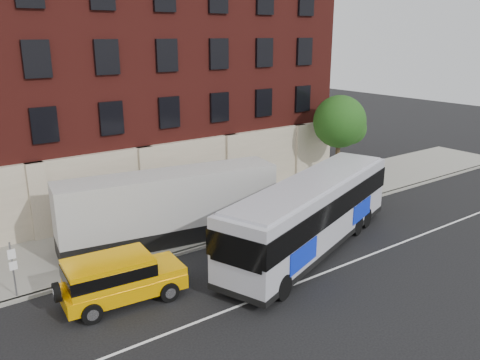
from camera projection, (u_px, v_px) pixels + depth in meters
ground at (277, 299)px, 19.81m from camera, size 120.00×120.00×0.00m
sidewalk at (171, 229)px, 26.76m from camera, size 60.00×6.00×0.15m
kerb at (199, 247)px, 24.43m from camera, size 60.00×0.25×0.15m
lane_line at (269, 294)px, 20.19m from camera, size 60.00×0.12×0.01m
building at (105, 79)px, 30.73m from camera, size 30.00×12.10×15.00m
sign_pole at (13, 267)px, 19.36m from camera, size 0.30×0.20×2.50m
street_tree at (340, 124)px, 33.52m from camera, size 3.60×3.60×6.20m
city_bus at (312, 212)px, 23.90m from camera, size 13.27×7.06×3.59m
yellow_suv at (117, 277)px, 19.31m from camera, size 5.16×2.56×1.94m
shipping_container at (170, 208)px, 24.78m from camera, size 11.32×4.00×3.70m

